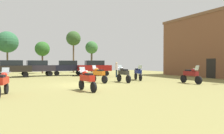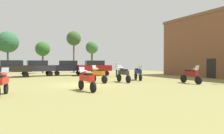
{
  "view_description": "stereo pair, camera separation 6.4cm",
  "coord_description": "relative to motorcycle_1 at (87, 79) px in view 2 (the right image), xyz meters",
  "views": [
    {
      "loc": [
        -4.94,
        -15.65,
        1.73
      ],
      "look_at": [
        3.91,
        2.25,
        1.32
      ],
      "focal_mm": 33.27,
      "sensor_mm": 36.0,
      "label": 1
    },
    {
      "loc": [
        -4.88,
        -15.68,
        1.73
      ],
      "look_at": [
        3.91,
        2.25,
        1.32
      ],
      "focal_mm": 33.27,
      "sensor_mm": 36.0,
      "label": 2
    }
  ],
  "objects": [
    {
      "name": "motorcycle_4",
      "position": [
        2.59,
        4.37,
        0.02
      ],
      "size": [
        0.83,
        2.05,
        1.49
      ],
      "rotation": [
        0.0,
        0.0,
        0.31
      ],
      "color": "black",
      "rests_on": "ground"
    },
    {
      "name": "car_6",
      "position": [
        5.86,
        13.7,
        0.46
      ],
      "size": [
        4.53,
        2.47,
        2.0
      ],
      "rotation": [
        0.0,
        0.0,
        1.41
      ],
      "color": "black",
      "rests_on": "ground"
    },
    {
      "name": "ground_plane",
      "position": [
        0.74,
        3.72,
        -0.72
      ],
      "size": [
        44.0,
        52.0,
        0.02
      ],
      "color": "olive"
    },
    {
      "name": "motorcycle_8",
      "position": [
        4.74,
        3.89,
        0.03
      ],
      "size": [
        0.62,
        2.26,
        1.51
      ],
      "rotation": [
        0.0,
        0.0,
        0.02
      ],
      "color": "black",
      "rests_on": "ground"
    },
    {
      "name": "tree_2",
      "position": [
        5.68,
        23.06,
        5.13
      ],
      "size": [
        2.48,
        2.48,
        7.16
      ],
      "color": "brown",
      "rests_on": "ground"
    },
    {
      "name": "person_1",
      "position": [
        7.19,
        9.91,
        0.33
      ],
      "size": [
        0.4,
        0.4,
        1.78
      ],
      "rotation": [
        0.0,
        0.0,
        4.53
      ],
      "color": "#243549",
      "rests_on": "ground"
    },
    {
      "name": "car_5",
      "position": [
        -3.95,
        14.97,
        0.46
      ],
      "size": [
        4.39,
        2.03,
        2.0
      ],
      "rotation": [
        0.0,
        0.0,
        1.52
      ],
      "color": "black",
      "rests_on": "ground"
    },
    {
      "name": "motorcycle_10",
      "position": [
        7.04,
        5.06,
        0.02
      ],
      "size": [
        0.79,
        2.12,
        1.5
      ],
      "rotation": [
        0.0,
        0.0,
        2.87
      ],
      "color": "black",
      "rests_on": "ground"
    },
    {
      "name": "car_4",
      "position": [
        2.86,
        15.87,
        0.46
      ],
      "size": [
        4.55,
        2.52,
        2.0
      ],
      "rotation": [
        0.0,
        0.0,
        1.4
      ],
      "color": "black",
      "rests_on": "ground"
    },
    {
      "name": "tree_7",
      "position": [
        8.97,
        22.95,
        3.65
      ],
      "size": [
        2.23,
        2.23,
        5.56
      ],
      "color": "#4E4636",
      "rests_on": "ground"
    },
    {
      "name": "tree_3",
      "position": [
        0.57,
        23.22,
        3.22
      ],
      "size": [
        2.36,
        2.36,
        5.15
      ],
      "color": "brown",
      "rests_on": "ground"
    },
    {
      "name": "tree_8",
      "position": [
        -4.5,
        23.09,
        4.1
      ],
      "size": [
        3.2,
        3.2,
        6.43
      ],
      "color": "brown",
      "rests_on": "ground"
    },
    {
      "name": "motorcycle_7",
      "position": [
        -4.53,
        0.04,
        0.0
      ],
      "size": [
        0.73,
        2.24,
        1.45
      ],
      "rotation": [
        0.0,
        0.0,
        -0.2
      ],
      "color": "black",
      "rests_on": "ground"
    },
    {
      "name": "car_2",
      "position": [
        -1.07,
        15.94,
        0.46
      ],
      "size": [
        4.35,
        1.93,
        2.0
      ],
      "rotation": [
        0.0,
        0.0,
        1.6
      ],
      "color": "black",
      "rests_on": "ground"
    },
    {
      "name": "motorcycle_1",
      "position": [
        0.0,
        0.0,
        0.0
      ],
      "size": [
        0.64,
        2.25,
        1.45
      ],
      "rotation": [
        0.0,
        0.0,
        0.12
      ],
      "color": "black",
      "rests_on": "ground"
    },
    {
      "name": "motorcycle_6",
      "position": [
        9.21,
        0.49,
        0.02
      ],
      "size": [
        0.62,
        2.26,
        1.49
      ],
      "rotation": [
        0.0,
        0.0,
        3.12
      ],
      "color": "black",
      "rests_on": "ground"
    }
  ]
}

